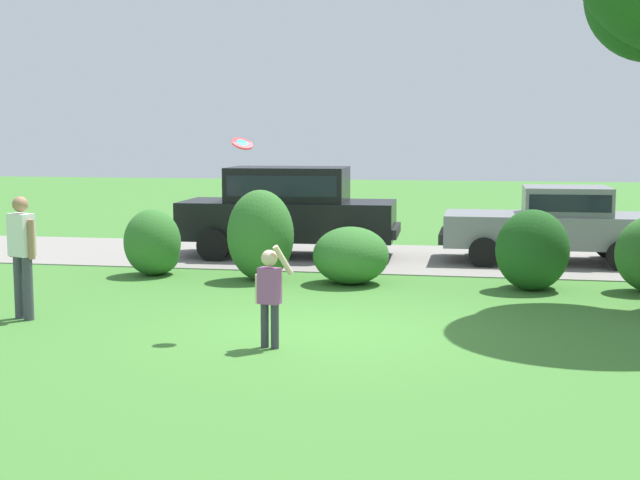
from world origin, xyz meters
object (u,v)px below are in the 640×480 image
at_px(parked_sedan, 554,222).
at_px(frisbee, 242,144).
at_px(child_thrower, 270,290).
at_px(adult_onlooker, 22,250).
at_px(parked_suv, 288,207).

height_order(parked_sedan, frisbee, frisbee).
xyz_separation_m(child_thrower, adult_onlooker, (-3.82, 0.99, 0.27)).
bearing_deg(parked_sedan, parked_suv, -178.54).
bearing_deg(adult_onlooker, parked_sedan, 42.42).
xyz_separation_m(child_thrower, frisbee, (-0.54, 0.75, 1.76)).
bearing_deg(parked_sedan, adult_onlooker, -137.58).
bearing_deg(child_thrower, parked_sedan, 64.03).
bearing_deg(frisbee, adult_onlooker, 175.85).
relative_size(parked_suv, child_thrower, 3.71).
relative_size(parked_suv, adult_onlooker, 2.74).
height_order(parked_suv, frisbee, frisbee).
relative_size(child_thrower, adult_onlooker, 0.74).
height_order(parked_sedan, child_thrower, parked_sedan).
xyz_separation_m(parked_sedan, adult_onlooker, (-7.75, -7.08, 0.13)).
height_order(parked_suv, child_thrower, parked_suv).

